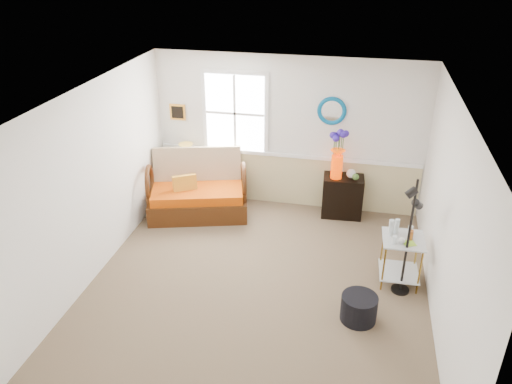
% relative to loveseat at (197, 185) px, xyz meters
% --- Properties ---
extents(floor, '(4.50, 5.00, 0.01)m').
position_rel_loveseat_xyz_m(floor, '(1.40, -1.79, -0.53)').
color(floor, '#82694B').
rests_on(floor, ground).
extents(ceiling, '(4.50, 5.00, 0.01)m').
position_rel_loveseat_xyz_m(ceiling, '(1.40, -1.79, 2.07)').
color(ceiling, white).
rests_on(ceiling, walls).
extents(walls, '(4.51, 5.01, 2.60)m').
position_rel_loveseat_xyz_m(walls, '(1.40, -1.79, 0.77)').
color(walls, white).
rests_on(walls, floor).
extents(wainscot, '(4.46, 0.02, 0.90)m').
position_rel_loveseat_xyz_m(wainscot, '(1.40, 0.69, -0.08)').
color(wainscot, '#C9BA85').
rests_on(wainscot, walls).
extents(chair_rail, '(4.46, 0.04, 0.06)m').
position_rel_loveseat_xyz_m(chair_rail, '(1.40, 0.68, 0.39)').
color(chair_rail, white).
rests_on(chair_rail, walls).
extents(window, '(1.14, 0.06, 1.44)m').
position_rel_loveseat_xyz_m(window, '(0.50, 0.68, 1.07)').
color(window, white).
rests_on(window, walls).
extents(picture, '(0.28, 0.03, 0.28)m').
position_rel_loveseat_xyz_m(picture, '(-0.52, 0.69, 1.02)').
color(picture, orange).
rests_on(picture, walls).
extents(mirror, '(0.47, 0.07, 0.47)m').
position_rel_loveseat_xyz_m(mirror, '(2.10, 0.69, 1.22)').
color(mirror, '#087CA8').
rests_on(mirror, walls).
extents(loveseat, '(1.81, 1.33, 1.06)m').
position_rel_loveseat_xyz_m(loveseat, '(0.00, 0.00, 0.00)').
color(loveseat, '#4D2C12').
rests_on(loveseat, floor).
extents(throw_pillow, '(0.39, 0.28, 0.39)m').
position_rel_loveseat_xyz_m(throw_pillow, '(-0.17, -0.12, 0.01)').
color(throw_pillow, orange).
rests_on(throw_pillow, loveseat).
extents(lamp_stand, '(0.37, 0.37, 0.59)m').
position_rel_loveseat_xyz_m(lamp_stand, '(-0.33, 0.50, -0.24)').
color(lamp_stand, black).
rests_on(lamp_stand, floor).
extents(table_lamp, '(0.30, 0.30, 0.45)m').
position_rel_loveseat_xyz_m(table_lamp, '(-0.35, 0.52, 0.28)').
color(table_lamp, gold).
rests_on(table_lamp, lamp_stand).
extents(potted_plant, '(0.40, 0.42, 0.27)m').
position_rel_loveseat_xyz_m(potted_plant, '(-0.20, 0.46, 0.19)').
color(potted_plant, '#426729').
rests_on(potted_plant, lamp_stand).
extents(cabinet, '(0.68, 0.46, 0.71)m').
position_rel_loveseat_xyz_m(cabinet, '(2.39, 0.47, -0.18)').
color(cabinet, black).
rests_on(cabinet, floor).
extents(flower_vase, '(0.32, 0.32, 0.82)m').
position_rel_loveseat_xyz_m(flower_vase, '(2.26, 0.42, 0.59)').
color(flower_vase, '#E43300').
rests_on(flower_vase, cabinet).
extents(side_table, '(0.56, 0.56, 0.69)m').
position_rel_loveseat_xyz_m(side_table, '(3.26, -1.24, -0.18)').
color(side_table, olive).
rests_on(side_table, floor).
extents(tabletop_items, '(0.50, 0.50, 0.23)m').
position_rel_loveseat_xyz_m(tabletop_items, '(3.23, -1.24, 0.27)').
color(tabletop_items, silver).
rests_on(tabletop_items, side_table).
extents(floor_lamp, '(0.32, 0.32, 1.65)m').
position_rel_loveseat_xyz_m(floor_lamp, '(3.29, -1.45, 0.30)').
color(floor_lamp, black).
rests_on(floor_lamp, floor).
extents(ottoman, '(0.58, 0.58, 0.34)m').
position_rel_loveseat_xyz_m(ottoman, '(2.76, -2.13, -0.36)').
color(ottoman, black).
rests_on(ottoman, floor).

